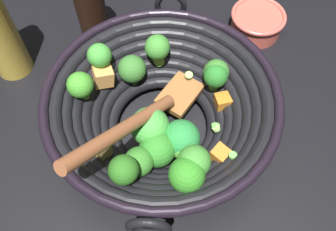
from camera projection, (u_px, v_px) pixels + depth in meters
name	position (u px, v px, depth m)	size (l,w,h in m)	color
ground_plane	(163.00, 129.00, 0.58)	(4.00, 4.00, 0.00)	black
wok	(162.00, 109.00, 0.52)	(0.37, 0.34, 0.19)	black
soy_sauce_bottle	(90.00, 4.00, 0.62)	(0.05, 0.05, 0.20)	black
prep_bowl	(257.00, 22.00, 0.67)	(0.10, 0.10, 0.04)	#D15647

